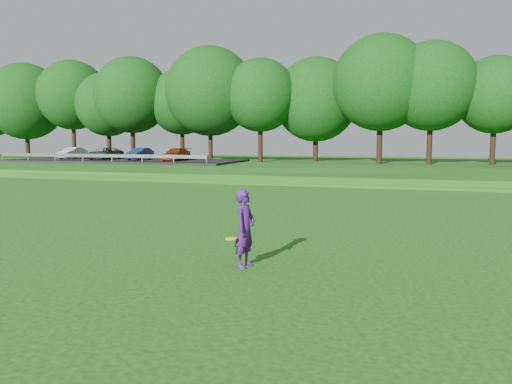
% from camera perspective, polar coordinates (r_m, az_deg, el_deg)
% --- Properties ---
extents(ground, '(140.00, 140.00, 0.00)m').
position_cam_1_polar(ground, '(11.98, -2.78, -8.21)').
color(ground, '#19470D').
rests_on(ground, ground).
extents(berm, '(130.00, 30.00, 0.60)m').
position_cam_1_polar(berm, '(45.14, 12.42, 2.68)').
color(berm, '#19470D').
rests_on(berm, ground).
extents(walking_path, '(130.00, 1.60, 0.04)m').
position_cam_1_polar(walking_path, '(31.28, 10.07, 0.70)').
color(walking_path, gray).
rests_on(walking_path, ground).
extents(treeline, '(104.00, 7.00, 15.00)m').
position_cam_1_polar(treeline, '(49.31, 13.07, 12.03)').
color(treeline, '#0F3D0E').
rests_on(treeline, berm).
extents(parking_lot, '(24.00, 9.00, 1.38)m').
position_cam_1_polar(parking_lot, '(51.88, -15.05, 3.83)').
color(parking_lot, black).
rests_on(parking_lot, berm).
extents(woman, '(0.59, 0.86, 1.81)m').
position_cam_1_polar(woman, '(11.52, -1.28, -4.19)').
color(woman, '#49186D').
rests_on(woman, ground).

